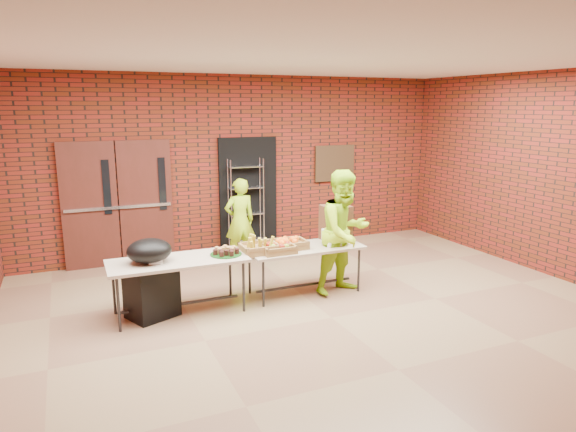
{
  "coord_description": "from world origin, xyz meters",
  "views": [
    {
      "loc": [
        -2.97,
        -5.4,
        2.65
      ],
      "look_at": [
        0.0,
        1.4,
        1.06
      ],
      "focal_mm": 32.0,
      "sensor_mm": 36.0,
      "label": 1
    }
  ],
  "objects_px": {
    "volunteer_woman": "(240,221)",
    "volunteer_man": "(345,232)",
    "table_left": "(178,264)",
    "table_right": "(305,251)",
    "coffee_dispenser": "(336,223)",
    "wire_rack": "(246,206)",
    "covered_grill": "(151,278)"
  },
  "relations": [
    {
      "from": "coffee_dispenser",
      "to": "volunteer_woman",
      "type": "relative_size",
      "value": 0.36
    },
    {
      "from": "table_left",
      "to": "volunteer_man",
      "type": "distance_m",
      "value": 2.37
    },
    {
      "from": "volunteer_woman",
      "to": "coffee_dispenser",
      "type": "bearing_deg",
      "value": 118.21
    },
    {
      "from": "volunteer_woman",
      "to": "volunteer_man",
      "type": "xyz_separation_m",
      "value": [
        0.92,
        -1.97,
        0.16
      ]
    },
    {
      "from": "volunteer_woman",
      "to": "volunteer_man",
      "type": "distance_m",
      "value": 2.18
    },
    {
      "from": "volunteer_man",
      "to": "volunteer_woman",
      "type": "bearing_deg",
      "value": 101.85
    },
    {
      "from": "table_left",
      "to": "covered_grill",
      "type": "bearing_deg",
      "value": 178.02
    },
    {
      "from": "volunteer_woman",
      "to": "covered_grill",
      "type": "bearing_deg",
      "value": 42.43
    },
    {
      "from": "table_right",
      "to": "volunteer_man",
      "type": "bearing_deg",
      "value": -18.96
    },
    {
      "from": "table_left",
      "to": "table_right",
      "type": "height_order",
      "value": "table_left"
    },
    {
      "from": "wire_rack",
      "to": "covered_grill",
      "type": "distance_m",
      "value": 3.17
    },
    {
      "from": "table_left",
      "to": "volunteer_man",
      "type": "xyz_separation_m",
      "value": [
        2.36,
        -0.16,
        0.23
      ]
    },
    {
      "from": "coffee_dispenser",
      "to": "table_right",
      "type": "bearing_deg",
      "value": -164.16
    },
    {
      "from": "table_left",
      "to": "coffee_dispenser",
      "type": "bearing_deg",
      "value": 5.2
    },
    {
      "from": "table_left",
      "to": "covered_grill",
      "type": "relative_size",
      "value": 1.71
    },
    {
      "from": "coffee_dispenser",
      "to": "volunteer_man",
      "type": "height_order",
      "value": "volunteer_man"
    },
    {
      "from": "coffee_dispenser",
      "to": "volunteer_man",
      "type": "bearing_deg",
      "value": -98.12
    },
    {
      "from": "coffee_dispenser",
      "to": "covered_grill",
      "type": "distance_m",
      "value": 2.79
    },
    {
      "from": "wire_rack",
      "to": "table_right",
      "type": "height_order",
      "value": "wire_rack"
    },
    {
      "from": "volunteer_woman",
      "to": "volunteer_man",
      "type": "height_order",
      "value": "volunteer_man"
    },
    {
      "from": "wire_rack",
      "to": "covered_grill",
      "type": "xyz_separation_m",
      "value": [
        -2.09,
        -2.36,
        -0.35
      ]
    },
    {
      "from": "wire_rack",
      "to": "volunteer_man",
      "type": "bearing_deg",
      "value": -73.51
    },
    {
      "from": "table_right",
      "to": "coffee_dispenser",
      "type": "xyz_separation_m",
      "value": [
        0.59,
        0.17,
        0.32
      ]
    },
    {
      "from": "wire_rack",
      "to": "table_left",
      "type": "height_order",
      "value": "wire_rack"
    },
    {
      "from": "wire_rack",
      "to": "table_left",
      "type": "xyz_separation_m",
      "value": [
        -1.75,
        -2.37,
        -0.2
      ]
    },
    {
      "from": "volunteer_woman",
      "to": "volunteer_man",
      "type": "relative_size",
      "value": 0.82
    },
    {
      "from": "wire_rack",
      "to": "coffee_dispenser",
      "type": "distance_m",
      "value": 2.28
    },
    {
      "from": "table_right",
      "to": "volunteer_woman",
      "type": "height_order",
      "value": "volunteer_woman"
    },
    {
      "from": "covered_grill",
      "to": "volunteer_man",
      "type": "relative_size",
      "value": 0.58
    },
    {
      "from": "table_left",
      "to": "table_right",
      "type": "distance_m",
      "value": 1.82
    },
    {
      "from": "coffee_dispenser",
      "to": "volunteer_woman",
      "type": "distance_m",
      "value": 1.9
    },
    {
      "from": "volunteer_man",
      "to": "table_right",
      "type": "bearing_deg",
      "value": 147.57
    }
  ]
}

